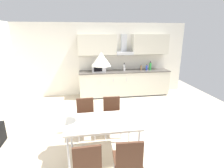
{
  "coord_description": "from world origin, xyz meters",
  "views": [
    {
      "loc": [
        -0.41,
        -3.73,
        2.28
      ],
      "look_at": [
        0.26,
        0.52,
        1.0
      ],
      "focal_mm": 28.0,
      "sensor_mm": 36.0,
      "label": 1
    }
  ],
  "objects_px": {
    "bottle_green": "(150,66)",
    "dining_table": "(102,124)",
    "bottle_brown": "(141,68)",
    "chair_near_left": "(87,163)",
    "microwave": "(99,68)",
    "bottle_white": "(124,67)",
    "bottle_blue": "(147,68)",
    "chair_far_right": "(112,112)",
    "chair_far_left": "(86,114)",
    "pendant_lamp": "(101,59)",
    "chair_near_right": "(128,158)"
  },
  "relations": [
    {
      "from": "bottle_white",
      "to": "chair_far_right",
      "type": "distance_m",
      "value": 2.73
    },
    {
      "from": "microwave",
      "to": "bottle_green",
      "type": "height_order",
      "value": "bottle_green"
    },
    {
      "from": "bottle_green",
      "to": "chair_far_left",
      "type": "bearing_deg",
      "value": -133.93
    },
    {
      "from": "chair_far_right",
      "to": "pendant_lamp",
      "type": "bearing_deg",
      "value": -111.22
    },
    {
      "from": "chair_far_right",
      "to": "chair_far_left",
      "type": "distance_m",
      "value": 0.6
    },
    {
      "from": "bottle_blue",
      "to": "bottle_white",
      "type": "distance_m",
      "value": 0.83
    },
    {
      "from": "bottle_green",
      "to": "chair_near_right",
      "type": "height_order",
      "value": "bottle_green"
    },
    {
      "from": "dining_table",
      "to": "bottle_blue",
      "type": "bearing_deg",
      "value": 58.59
    },
    {
      "from": "microwave",
      "to": "bottle_blue",
      "type": "distance_m",
      "value": 1.77
    },
    {
      "from": "bottle_brown",
      "to": "dining_table",
      "type": "relative_size",
      "value": 0.16
    },
    {
      "from": "bottle_brown",
      "to": "dining_table",
      "type": "distance_m",
      "value": 3.75
    },
    {
      "from": "bottle_green",
      "to": "chair_near_left",
      "type": "relative_size",
      "value": 0.37
    },
    {
      "from": "bottle_green",
      "to": "chair_far_left",
      "type": "height_order",
      "value": "bottle_green"
    },
    {
      "from": "bottle_brown",
      "to": "pendant_lamp",
      "type": "xyz_separation_m",
      "value": [
        -1.78,
        -3.28,
        0.84
      ]
    },
    {
      "from": "dining_table",
      "to": "chair_near_right",
      "type": "relative_size",
      "value": 1.51
    },
    {
      "from": "bottle_brown",
      "to": "chair_near_right",
      "type": "relative_size",
      "value": 0.24
    },
    {
      "from": "dining_table",
      "to": "chair_far_right",
      "type": "xyz_separation_m",
      "value": [
        0.3,
        0.77,
        -0.16
      ]
    },
    {
      "from": "bottle_brown",
      "to": "pendant_lamp",
      "type": "bearing_deg",
      "value": -118.52
    },
    {
      "from": "microwave",
      "to": "chair_far_right",
      "type": "height_order",
      "value": "microwave"
    },
    {
      "from": "chair_far_left",
      "to": "chair_near_left",
      "type": "relative_size",
      "value": 1.0
    },
    {
      "from": "bottle_blue",
      "to": "pendant_lamp",
      "type": "distance_m",
      "value": 3.89
    },
    {
      "from": "microwave",
      "to": "chair_far_right",
      "type": "distance_m",
      "value": 2.56
    },
    {
      "from": "bottle_brown",
      "to": "chair_near_right",
      "type": "distance_m",
      "value": 4.35
    },
    {
      "from": "pendant_lamp",
      "to": "chair_far_left",
      "type": "bearing_deg",
      "value": 111.1
    },
    {
      "from": "bottle_green",
      "to": "dining_table",
      "type": "bearing_deg",
      "value": -122.96
    },
    {
      "from": "bottle_brown",
      "to": "pendant_lamp",
      "type": "relative_size",
      "value": 0.66
    },
    {
      "from": "bottle_brown",
      "to": "chair_far_right",
      "type": "distance_m",
      "value": 2.96
    },
    {
      "from": "bottle_brown",
      "to": "chair_near_right",
      "type": "xyz_separation_m",
      "value": [
        -1.49,
        -4.05,
        -0.49
      ]
    },
    {
      "from": "bottle_blue",
      "to": "dining_table",
      "type": "relative_size",
      "value": 0.17
    },
    {
      "from": "bottle_white",
      "to": "chair_near_right",
      "type": "bearing_deg",
      "value": -101.93
    },
    {
      "from": "microwave",
      "to": "bottle_blue",
      "type": "height_order",
      "value": "microwave"
    },
    {
      "from": "bottle_white",
      "to": "bottle_blue",
      "type": "bearing_deg",
      "value": -4.46
    },
    {
      "from": "microwave",
      "to": "dining_table",
      "type": "distance_m",
      "value": 3.3
    },
    {
      "from": "bottle_brown",
      "to": "chair_near_left",
      "type": "bearing_deg",
      "value": -117.12
    },
    {
      "from": "microwave",
      "to": "chair_far_right",
      "type": "bearing_deg",
      "value": -88.11
    },
    {
      "from": "dining_table",
      "to": "chair_near_right",
      "type": "height_order",
      "value": "chair_near_right"
    },
    {
      "from": "bottle_green",
      "to": "pendant_lamp",
      "type": "distance_m",
      "value": 4.01
    },
    {
      "from": "bottle_green",
      "to": "chair_far_right",
      "type": "xyz_separation_m",
      "value": [
        -1.84,
        -2.53,
        -0.54
      ]
    },
    {
      "from": "bottle_white",
      "to": "chair_near_left",
      "type": "distance_m",
      "value": 4.36
    },
    {
      "from": "dining_table",
      "to": "chair_far_right",
      "type": "height_order",
      "value": "chair_far_right"
    },
    {
      "from": "bottle_green",
      "to": "chair_near_left",
      "type": "height_order",
      "value": "bottle_green"
    },
    {
      "from": "bottle_white",
      "to": "dining_table",
      "type": "relative_size",
      "value": 0.22
    },
    {
      "from": "dining_table",
      "to": "chair_far_right",
      "type": "bearing_deg",
      "value": 68.78
    },
    {
      "from": "bottle_brown",
      "to": "chair_far_right",
      "type": "bearing_deg",
      "value": -120.58
    },
    {
      "from": "microwave",
      "to": "chair_near_left",
      "type": "distance_m",
      "value": 4.11
    },
    {
      "from": "bottle_blue",
      "to": "chair_far_left",
      "type": "xyz_separation_m",
      "value": [
        -2.28,
        -2.47,
        -0.5
      ]
    },
    {
      "from": "dining_table",
      "to": "pendant_lamp",
      "type": "bearing_deg",
      "value": -99.46
    },
    {
      "from": "microwave",
      "to": "dining_table",
      "type": "bearing_deg",
      "value": -93.79
    },
    {
      "from": "bottle_brown",
      "to": "bottle_blue",
      "type": "bearing_deg",
      "value": -10.13
    },
    {
      "from": "chair_near_left",
      "to": "pendant_lamp",
      "type": "relative_size",
      "value": 2.72
    }
  ]
}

